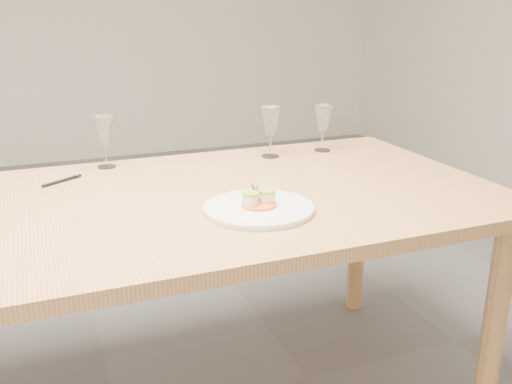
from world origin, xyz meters
name	(u,v)px	position (x,y,z in m)	size (l,w,h in m)	color
dining_table	(103,230)	(0.00, 0.00, 0.68)	(2.40, 1.00, 0.75)	tan
dinner_plate	(259,207)	(0.40, -0.19, 0.76)	(0.30, 0.30, 0.08)	white
ballpoint_pen	(62,181)	(-0.09, 0.29, 0.76)	(0.13, 0.09, 0.01)	black
wine_glass_1	(104,132)	(0.07, 0.42, 0.88)	(0.07, 0.07, 0.18)	white
wine_glass_2	(270,122)	(0.66, 0.34, 0.88)	(0.08, 0.08, 0.19)	white
wine_glass_3	(323,119)	(0.88, 0.35, 0.88)	(0.07, 0.07, 0.18)	white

